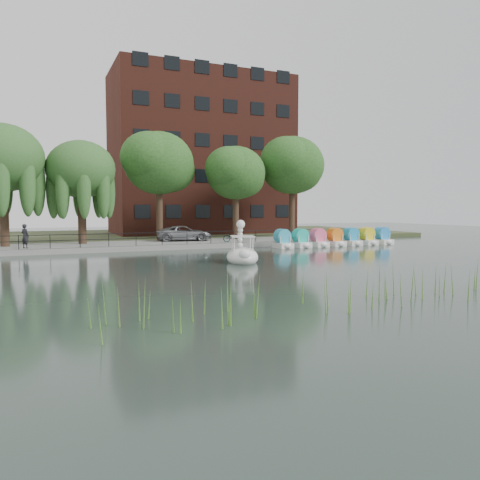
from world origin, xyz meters
TOP-DOWN VIEW (x-y plane):
  - ground_plane at (0.00, 0.00)m, footprint 120.00×120.00m
  - promenade at (0.00, 16.00)m, footprint 40.00×6.00m
  - kerb at (0.00, 13.05)m, footprint 40.00×0.25m
  - land_strip at (0.00, 30.00)m, footprint 60.00×22.00m
  - railing at (0.00, 13.25)m, footprint 32.00×0.05m
  - apartment_building at (7.00, 29.97)m, footprint 20.00×10.07m
  - willow_left at (-13.00, 16.50)m, footprint 5.88×5.88m
  - willow_mid at (-7.50, 17.00)m, footprint 5.32×5.32m
  - broadleaf_center at (-1.00, 18.00)m, footprint 6.00×6.00m
  - broadleaf_right at (6.00, 17.50)m, footprint 5.40×5.40m
  - broadleaf_far at (12.50, 18.50)m, footprint 6.30×6.30m
  - minivan at (0.88, 16.87)m, footprint 3.24×5.68m
  - bicycle at (4.20, 13.84)m, footprint 0.86×1.79m
  - pedestrian at (-11.60, 14.22)m, footprint 0.84×0.85m
  - swan_boat at (0.38, 3.39)m, footprint 2.70×3.40m
  - pedal_boat_row at (12.52, 11.18)m, footprint 11.35×1.70m
  - reed_bank at (2.00, -9.50)m, footprint 24.00×2.40m

SIDE VIEW (x-z plane):
  - ground_plane at x=0.00m, z-range 0.00..0.00m
  - land_strip at x=0.00m, z-range 0.00..0.36m
  - promenade at x=0.00m, z-range 0.00..0.40m
  - kerb at x=0.00m, z-range 0.00..0.40m
  - swan_boat at x=0.38m, z-range -0.71..1.81m
  - reed_bank at x=2.00m, z-range 0.00..1.20m
  - pedal_boat_row at x=12.52m, z-range -0.09..1.31m
  - bicycle at x=4.20m, z-range 0.40..1.40m
  - railing at x=0.00m, z-range 0.65..1.65m
  - minivan at x=0.88m, z-range 0.40..1.89m
  - pedestrian at x=-11.60m, z-range 0.40..2.38m
  - willow_mid at x=-7.50m, z-range 2.17..10.32m
  - broadleaf_right at x=6.00m, z-range 2.22..10.55m
  - willow_left at x=-13.00m, z-range 2.37..11.38m
  - broadleaf_center at x=-1.00m, z-range 2.44..11.69m
  - broadleaf_far at x=12.50m, z-range 2.54..12.25m
  - apartment_building at x=7.00m, z-range 0.36..18.36m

